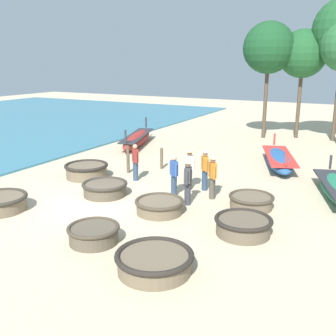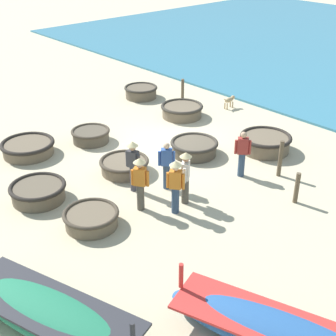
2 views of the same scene
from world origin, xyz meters
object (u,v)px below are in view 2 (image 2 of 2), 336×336
coracle_far_right (91,135)px  coracle_beside_post (194,147)px  fisherman_by_coracle (133,163)px  fisherman_crouching (175,183)px  coracle_weathered (265,142)px  coracle_front_left (91,218)px  long_boat_blue_hull (281,334)px  fisherman_standing_right (167,164)px  coracle_center (182,110)px  mooring_post_mid_beach (183,89)px  long_boat_ochre_hull (50,314)px  dog (230,100)px  coracle_far_left (124,165)px  mooring_post_inland (280,159)px  mooring_post_shoreline (297,188)px  fisherman_with_hat (185,174)px  fisherman_standing_left (242,153)px  coracle_nearest (28,147)px  coracle_tilted (141,92)px  coracle_front_right (38,191)px  fisherman_hauling (140,180)px

coracle_far_right → coracle_beside_post: bearing=122.4°
fisherman_by_coracle → fisherman_crouching: 1.79m
coracle_weathered → fisherman_by_coracle: (5.32, -0.99, 0.62)m
coracle_front_left → long_boat_blue_hull: (-0.42, 5.99, 0.10)m
fisherman_crouching → fisherman_standing_right: fisherman_crouching is taller
coracle_center → long_boat_blue_hull: bearing=55.4°
coracle_center → mooring_post_mid_beach: (-1.58, -1.62, 0.19)m
coracle_beside_post → fisherman_by_coracle: (3.19, 0.54, 0.68)m
mooring_post_mid_beach → long_boat_ochre_hull: bearing=35.5°
fisherman_crouching → coracle_center: bearing=-135.0°
long_boat_blue_hull → dog: (-9.33, -9.52, 0.02)m
coracle_far_left → long_boat_ochre_hull: bearing=39.9°
coracle_center → coracle_weathered: size_ratio=0.96×
long_boat_ochre_hull → fisherman_by_coracle: (-4.73, -3.23, 0.62)m
mooring_post_inland → mooring_post_shoreline: size_ratio=1.28×
fisherman_with_hat → dog: size_ratio=2.44×
fisherman_by_coracle → coracle_weathered: bearing=169.5°
coracle_front_left → dog: (-9.75, -3.54, 0.12)m
fisherman_standing_left → mooring_post_mid_beach: (-3.75, -6.72, -0.36)m
fisherman_by_coracle → coracle_nearest: bearing=-74.5°
mooring_post_mid_beach → coracle_far_left: bearing=31.5°
dog → fisherman_crouching: bearing=31.2°
fisherman_crouching → mooring_post_inland: 4.10m
coracle_tilted → fisherman_standing_right: size_ratio=1.00×
coracle_tilted → long_boat_ochre_hull: (10.34, 9.77, 0.04)m
fisherman_with_hat → fisherman_by_coracle: same height
coracle_front_right → long_boat_blue_hull: long_boat_blue_hull is taller
long_boat_ochre_hull → coracle_front_left: bearing=-136.9°
fisherman_hauling → fisherman_standing_right: (-1.37, -0.40, -0.12)m
mooring_post_shoreline → coracle_nearest: bearing=-62.2°
fisherman_crouching → mooring_post_shoreline: (-3.03, 2.01, -0.47)m
long_boat_ochre_hull → fisherman_hauling: fisherman_hauling is taller
coracle_far_left → coracle_front_right: bearing=-6.5°
coracle_far_right → mooring_post_mid_beach: (-5.92, -1.16, 0.21)m
fisherman_with_hat → fisherman_standing_right: 1.03m
fisherman_hauling → fisherman_crouching: size_ratio=1.00×
fisherman_by_coracle → fisherman_crouching: same height
long_boat_blue_hull → mooring_post_mid_beach: (-8.61, -11.82, 0.12)m
coracle_front_left → long_boat_ochre_hull: bearing=43.1°
coracle_tilted → fisherman_hauling: bearing=50.8°
coracle_beside_post → coracle_far_right: size_ratio=1.17×
fisherman_standing_right → mooring_post_shoreline: fisherman_standing_right is taller
coracle_center → long_boat_ochre_hull: long_boat_ochre_hull is taller
fisherman_standing_left → mooring_post_shoreline: bearing=88.3°
coracle_weathered → coracle_far_left: bearing=-23.8°
mooring_post_mid_beach → coracle_weathered: bearing=74.9°
fisherman_crouching → mooring_post_mid_beach: fisherman_crouching is taller
coracle_beside_post → fisherman_standing_left: 2.24m
fisherman_standing_right → dog: fisherman_standing_right is taller
long_boat_blue_hull → mooring_post_mid_beach: size_ratio=5.10×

